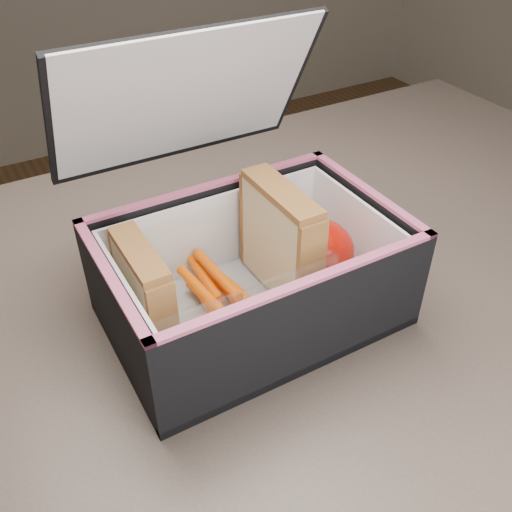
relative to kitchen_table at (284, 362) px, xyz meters
The scene contains 8 objects.
kitchen_table is the anchor object (origin of this frame).
lunch_bag 0.16m from the kitchen_table, behind, with size 0.27×0.27×0.26m.
plastic_tub 0.16m from the kitchen_table, 169.21° to the left, with size 0.18×0.13×0.08m, color white, non-canonical shape.
sandwich_left 0.21m from the kitchen_table, behind, with size 0.02×0.09×0.10m.
sandwich_right 0.16m from the kitchen_table, 95.06° to the left, with size 0.03×0.10×0.11m.
carrot_sticks 0.14m from the kitchen_table, 165.04° to the left, with size 0.05×0.15×0.03m.
paper_napkin 0.11m from the kitchen_table, 10.89° to the left, with size 0.07×0.08×0.01m, color white.
red_apple 0.15m from the kitchen_table, ahead, with size 0.09×0.09×0.08m.
Camera 1 is at (-0.25, -0.36, 1.15)m, focal length 40.00 mm.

